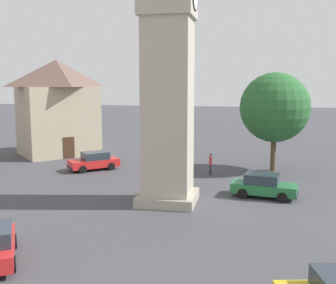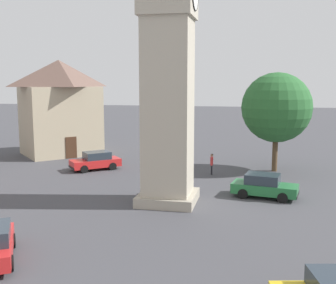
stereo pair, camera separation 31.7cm
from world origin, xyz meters
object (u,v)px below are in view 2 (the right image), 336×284
object	(u,v)px
clock_tower	(168,6)
car_red_corner	(96,161)
tree	(277,108)
car_white_side	(264,186)
building_terrace_right	(60,107)
pedestrian	(212,162)

from	to	relation	value
clock_tower	car_red_corner	size ratio (longest dim) A/B	4.75
car_red_corner	tree	size ratio (longest dim) A/B	0.52
car_white_side	car_red_corner	bearing A→B (deg)	67.36
car_white_side	building_terrace_right	size ratio (longest dim) A/B	0.45
clock_tower	tree	size ratio (longest dim) A/B	2.47
tree	car_white_side	bearing A→B (deg)	173.27
car_red_corner	clock_tower	bearing A→B (deg)	-135.51
pedestrian	building_terrace_right	world-z (taller)	building_terrace_right
car_red_corner	tree	distance (m)	15.66
clock_tower	car_white_side	xyz separation A→B (m)	(2.36, -5.82, -10.98)
car_white_side	building_terrace_right	xyz separation A→B (m)	(12.31, 20.15, 4.11)
pedestrian	tree	distance (m)	6.99
clock_tower	car_red_corner	world-z (taller)	clock_tower
clock_tower	building_terrace_right	world-z (taller)	clock_tower
pedestrian	car_red_corner	bearing A→B (deg)	91.17
clock_tower	pedestrian	distance (m)	13.69
clock_tower	tree	xyz separation A→B (m)	(10.69, -6.81, -6.45)
car_white_side	clock_tower	bearing A→B (deg)	112.03
car_white_side	pedestrian	xyz separation A→B (m)	(5.95, 4.00, 0.25)
car_red_corner	building_terrace_right	distance (m)	10.02
car_red_corner	car_white_side	world-z (taller)	same
pedestrian	tree	xyz separation A→B (m)	(2.39, -4.99, 4.28)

